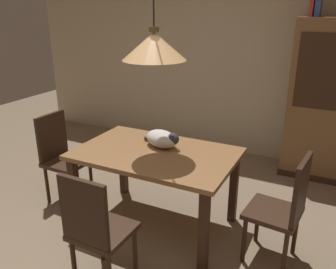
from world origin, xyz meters
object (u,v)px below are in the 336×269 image
Objects in this scene: chair_left_side at (61,154)px; chair_right_side at (284,206)px; pendant_lamp at (154,46)px; book_red_tall at (313,3)px; chair_near_front at (96,227)px; dining_table at (156,162)px; book_blue_wide at (319,5)px; cat_sleeping at (162,139)px.

chair_right_side is at bearing -0.25° from chair_left_side.
pendant_lamp is 4.64× the size of book_red_tall.
chair_near_front is 3.22m from book_red_tall.
book_red_tall is at bearing 40.82° from chair_left_side.
pendant_lamp is 2.08m from book_red_tall.
dining_table is 1.14m from chair_right_side.
book_blue_wide reaches higher than dining_table.
chair_right_side is at bearing -0.40° from dining_table.
cat_sleeping is 0.31× the size of pendant_lamp.
pendant_lamp reaches higher than chair_left_side.
book_blue_wide reaches higher than chair_right_side.
book_blue_wide reaches higher than chair_near_front.
book_red_tall is (0.97, 2.69, 1.48)m from chair_near_front.
dining_table is 1.51× the size of chair_near_front.
chair_near_front is at bearing -90.03° from cat_sleeping.
chair_near_front is 0.72× the size of pendant_lamp.
cat_sleeping is at bearing -121.55° from book_blue_wide.
cat_sleeping is at bearing 172.82° from chair_right_side.
book_blue_wide is at bearing 60.40° from pendant_lamp.
pendant_lamp is (0.00, -0.13, 0.84)m from cat_sleeping.
book_red_tall reaches higher than dining_table.
chair_near_front and chair_left_side have the same top height.
book_blue_wide is at bearing 60.40° from dining_table.
dining_table is 0.22m from cat_sleeping.
chair_left_side reaches higher than cat_sleeping.
chair_left_side is 3.17m from book_blue_wide.
cat_sleeping is (1.13, 0.13, 0.32)m from chair_left_side.
chair_right_side is at bearing -0.40° from pendant_lamp.
chair_near_front is at bearing -142.38° from chair_right_side.
book_red_tall reaches higher than chair_right_side.
chair_left_side is at bearing 179.75° from chair_right_side.
chair_near_front is 1.06m from cat_sleeping.
book_red_tall is at bearing 95.12° from chair_right_side.
chair_near_front is (-1.13, -0.87, 0.00)m from chair_right_side.
book_red_tall is (-0.16, 1.82, 1.48)m from chair_right_side.
dining_table is at bearing -89.63° from cat_sleeping.
chair_near_front is 3.88× the size of book_blue_wide.
book_blue_wide is (1.03, 1.81, 1.32)m from dining_table.
dining_table is 1.14m from chair_left_side.
chair_left_side is 3.32× the size of book_red_tall.
cat_sleeping is at bearing 89.97° from chair_near_front.
pendant_lamp is (-1.13, 0.01, 1.15)m from chair_right_side.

